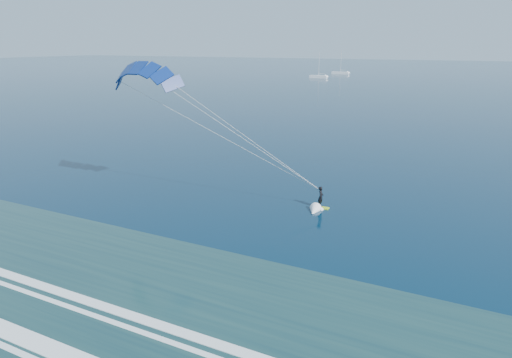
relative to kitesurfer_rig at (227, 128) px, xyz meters
The scene contains 3 objects.
kitesurfer_rig is the anchor object (origin of this frame).
sailboat_0 166.97m from the kitesurfer_rig, 106.36° to the left, with size 7.80×2.40×10.84m.
sailboat_1 195.84m from the kitesurfer_rig, 103.64° to the left, with size 8.54×2.40×11.53m.
Camera 1 is at (20.75, -7.05, 14.50)m, focal length 32.00 mm.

